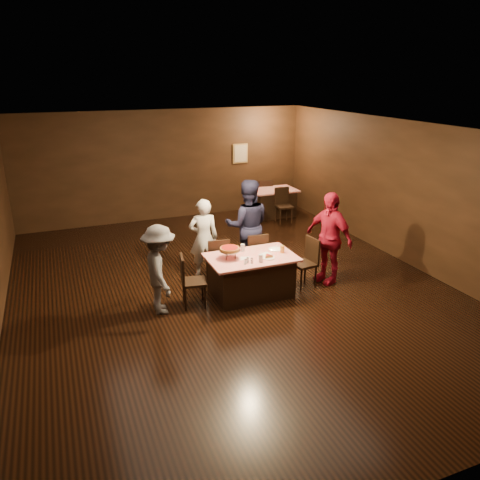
# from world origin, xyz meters

# --- Properties ---
(room) EXTENTS (10.00, 10.04, 3.02)m
(room) POSITION_xyz_m (0.00, 0.01, 2.14)
(room) COLOR black
(room) RESTS_ON ground
(main_table) EXTENTS (1.60, 1.00, 0.77)m
(main_table) POSITION_xyz_m (0.25, -0.40, 0.39)
(main_table) COLOR red
(main_table) RESTS_ON ground
(back_table) EXTENTS (1.30, 0.90, 0.77)m
(back_table) POSITION_xyz_m (2.86, 4.09, 0.39)
(back_table) COLOR #AD110B
(back_table) RESTS_ON ground
(chair_far_left) EXTENTS (0.47, 0.47, 0.95)m
(chair_far_left) POSITION_xyz_m (-0.15, 0.35, 0.47)
(chair_far_left) COLOR black
(chair_far_left) RESTS_ON ground
(chair_far_right) EXTENTS (0.45, 0.45, 0.95)m
(chair_far_right) POSITION_xyz_m (0.65, 0.35, 0.47)
(chair_far_right) COLOR black
(chair_far_right) RESTS_ON ground
(chair_end_left) EXTENTS (0.49, 0.49, 0.95)m
(chair_end_left) POSITION_xyz_m (-0.85, -0.40, 0.47)
(chair_end_left) COLOR black
(chair_end_left) RESTS_ON ground
(chair_end_right) EXTENTS (0.47, 0.47, 0.95)m
(chair_end_right) POSITION_xyz_m (1.35, -0.40, 0.47)
(chair_end_right) COLOR black
(chair_end_right) RESTS_ON ground
(chair_back_near) EXTENTS (0.45, 0.45, 0.95)m
(chair_back_near) POSITION_xyz_m (2.86, 3.39, 0.47)
(chair_back_near) COLOR black
(chair_back_near) RESTS_ON ground
(chair_back_far) EXTENTS (0.49, 0.49, 0.95)m
(chair_back_far) POSITION_xyz_m (2.86, 4.69, 0.47)
(chair_back_far) COLOR black
(chair_back_far) RESTS_ON ground
(diner_white_jacket) EXTENTS (0.64, 0.48, 1.61)m
(diner_white_jacket) POSITION_xyz_m (-0.28, 0.77, 0.81)
(diner_white_jacket) COLOR silver
(diner_white_jacket) RESTS_ON ground
(diner_navy_hoodie) EXTENTS (1.11, 0.97, 1.92)m
(diner_navy_hoodie) POSITION_xyz_m (0.66, 0.76, 0.96)
(diner_navy_hoodie) COLOR black
(diner_navy_hoodie) RESTS_ON ground
(diner_grey_knit) EXTENTS (0.62, 1.03, 1.56)m
(diner_grey_knit) POSITION_xyz_m (-1.44, -0.40, 0.78)
(diner_grey_knit) COLOR #5D5E63
(diner_grey_knit) RESTS_ON ground
(diner_red_shirt) EXTENTS (0.76, 1.15, 1.82)m
(diner_red_shirt) POSITION_xyz_m (1.88, -0.39, 0.91)
(diner_red_shirt) COLOR #AC132E
(diner_red_shirt) RESTS_ON ground
(pizza_stand) EXTENTS (0.38, 0.38, 0.22)m
(pizza_stand) POSITION_xyz_m (-0.15, -0.35, 0.95)
(pizza_stand) COLOR black
(pizza_stand) RESTS_ON main_table
(plate_with_slice) EXTENTS (0.25, 0.25, 0.06)m
(plate_with_slice) POSITION_xyz_m (0.50, -0.58, 0.80)
(plate_with_slice) COLOR white
(plate_with_slice) RESTS_ON main_table
(plate_empty) EXTENTS (0.25, 0.25, 0.01)m
(plate_empty) POSITION_xyz_m (0.80, -0.25, 0.78)
(plate_empty) COLOR white
(plate_empty) RESTS_ON main_table
(glass_front_left) EXTENTS (0.08, 0.08, 0.14)m
(glass_front_left) POSITION_xyz_m (0.30, -0.70, 0.84)
(glass_front_left) COLOR silver
(glass_front_left) RESTS_ON main_table
(glass_amber) EXTENTS (0.08, 0.08, 0.14)m
(glass_amber) POSITION_xyz_m (0.85, -0.45, 0.84)
(glass_amber) COLOR #BF7F26
(glass_amber) RESTS_ON main_table
(glass_back) EXTENTS (0.08, 0.08, 0.14)m
(glass_back) POSITION_xyz_m (0.20, -0.10, 0.84)
(glass_back) COLOR silver
(glass_back) RESTS_ON main_table
(condiments) EXTENTS (0.17, 0.10, 0.09)m
(condiments) POSITION_xyz_m (0.07, -0.68, 0.82)
(condiments) COLOR silver
(condiments) RESTS_ON main_table
(napkin_center) EXTENTS (0.19, 0.19, 0.01)m
(napkin_center) POSITION_xyz_m (0.55, -0.40, 0.77)
(napkin_center) COLOR white
(napkin_center) RESTS_ON main_table
(napkin_left) EXTENTS (0.21, 0.21, 0.01)m
(napkin_left) POSITION_xyz_m (0.10, -0.45, 0.77)
(napkin_left) COLOR white
(napkin_left) RESTS_ON main_table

